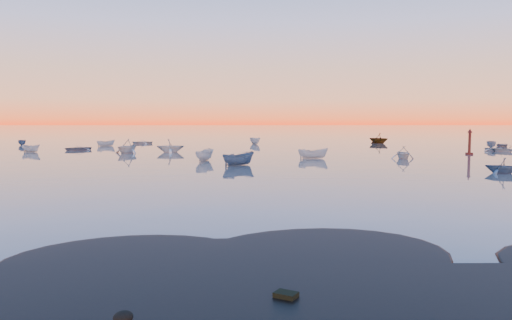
{
  "coord_description": "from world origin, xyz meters",
  "views": [
    {
      "loc": [
        -1.08,
        -18.61,
        4.67
      ],
      "look_at": [
        -0.43,
        28.0,
        0.87
      ],
      "focal_mm": 35.0,
      "sensor_mm": 36.0,
      "label": 1
    }
  ],
  "objects": [
    {
      "name": "ground",
      "position": [
        0.0,
        100.0,
        0.0
      ],
      "size": [
        600.0,
        600.0,
        0.0
      ],
      "primitive_type": "plane",
      "color": "slate",
      "rests_on": "ground"
    },
    {
      "name": "mud_lobes",
      "position": [
        0.0,
        -1.0,
        0.01
      ],
      "size": [
        140.0,
        6.0,
        0.07
      ],
      "primitive_type": null,
      "color": "black",
      "rests_on": "ground"
    },
    {
      "name": "moored_fleet",
      "position": [
        0.0,
        53.0,
        0.0
      ],
      "size": [
        124.0,
        58.0,
        1.2
      ],
      "primitive_type": null,
      "color": "beige",
      "rests_on": "ground"
    },
    {
      "name": "boat_near_center",
      "position": [
        -2.16,
        31.91,
        0.0
      ],
      "size": [
        3.72,
        4.08,
        1.35
      ],
      "primitive_type": "imported",
      "rotation": [
        0.0,
        0.0,
        2.24
      ],
      "color": "#3E5976",
      "rests_on": "ground"
    },
    {
      "name": "boat_near_right",
      "position": [
        17.27,
        40.23,
        0.0
      ],
      "size": [
        3.43,
        1.65,
        1.18
      ],
      "primitive_type": "imported",
      "rotation": [
        0.0,
        0.0,
        3.18
      ],
      "color": "beige",
      "rests_on": "ground"
    },
    {
      "name": "channel_marker",
      "position": [
        28.47,
        47.67,
        1.41
      ],
      "size": [
        1.0,
        1.0,
        3.57
      ],
      "color": "#42120E",
      "rests_on": "ground"
    }
  ]
}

